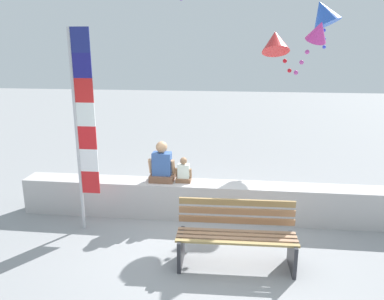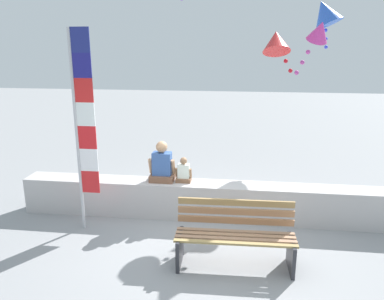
% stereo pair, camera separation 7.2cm
% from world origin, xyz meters
% --- Properties ---
extents(ground_plane, '(40.00, 40.00, 0.00)m').
position_xyz_m(ground_plane, '(0.00, 0.00, 0.00)').
color(ground_plane, gray).
extents(seawall_ledge, '(6.83, 0.48, 0.65)m').
position_xyz_m(seawall_ledge, '(0.00, 0.94, 0.32)').
color(seawall_ledge, '#B6B1B0').
rests_on(seawall_ledge, ground).
extents(park_bench, '(1.68, 0.65, 0.88)m').
position_xyz_m(park_bench, '(0.45, -0.51, 0.42)').
color(park_bench, '#9B824E').
rests_on(park_bench, ground).
extents(person_adult, '(0.47, 0.35, 0.73)m').
position_xyz_m(person_adult, '(-0.89, 0.99, 0.93)').
color(person_adult, brown).
rests_on(person_adult, seawall_ledge).
extents(person_child, '(0.29, 0.22, 0.45)m').
position_xyz_m(person_child, '(-0.50, 0.99, 0.82)').
color(person_child, brown).
rests_on(person_child, seawall_ledge).
extents(flag_banner, '(0.34, 0.05, 3.27)m').
position_xyz_m(flag_banner, '(-2.01, 0.27, 1.83)').
color(flag_banner, '#B7B7BC').
rests_on(flag_banner, ground).
extents(kite_magenta, '(0.68, 0.61, 1.00)m').
position_xyz_m(kite_magenta, '(1.80, 1.99, 3.22)').
color(kite_magenta, '#DB3D9E').
extents(kite_red, '(0.63, 0.69, 0.88)m').
position_xyz_m(kite_red, '(1.09, 2.23, 3.06)').
color(kite_red, red).
extents(kite_blue, '(0.95, 0.86, 1.13)m').
position_xyz_m(kite_blue, '(2.20, 3.67, 3.66)').
color(kite_blue, blue).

